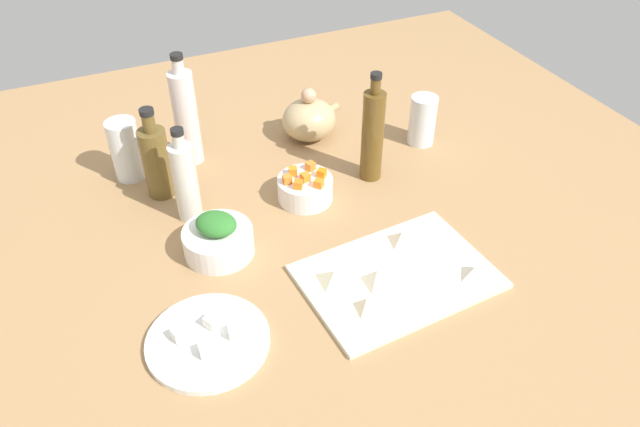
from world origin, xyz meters
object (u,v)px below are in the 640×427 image
(teapot, at_px, (309,119))
(bottle_3, at_px, (186,116))
(bottle_2, at_px, (373,134))
(bottle_1, at_px, (156,161))
(bottle_0, at_px, (185,181))
(drinking_glass_1, at_px, (126,150))
(cutting_board, at_px, (397,277))
(drinking_glass_0, at_px, (422,120))
(bowl_carrots, at_px, (305,189))
(bowl_greens, at_px, (219,242))
(plate_tofu, at_px, (208,341))

(teapot, relative_size, bottle_3, 0.56)
(bottle_2, bearing_deg, bottle_1, 163.74)
(bottle_2, bearing_deg, bottle_0, 176.24)
(bottle_0, relative_size, drinking_glass_1, 1.50)
(teapot, height_order, bottle_0, bottle_0)
(cutting_board, distance_m, drinking_glass_0, 0.51)
(teapot, bearing_deg, bottle_2, -73.77)
(teapot, xyz_separation_m, bottle_2, (0.06, -0.22, 0.06))
(bottle_2, distance_m, drinking_glass_1, 0.56)
(bottle_1, bearing_deg, bowl_carrots, -27.86)
(drinking_glass_0, distance_m, drinking_glass_1, 0.72)
(bowl_carrots, relative_size, drinking_glass_1, 0.84)
(bottle_0, height_order, drinking_glass_0, bottle_0)
(bottle_1, bearing_deg, bowl_greens, -76.08)
(bowl_greens, bearing_deg, drinking_glass_1, 108.21)
(bottle_1, relative_size, bottle_2, 0.82)
(cutting_board, distance_m, bottle_1, 0.58)
(plate_tofu, xyz_separation_m, teapot, (0.43, 0.54, 0.05))
(bowl_greens, distance_m, bottle_3, 0.36)
(bowl_carrots, bearing_deg, drinking_glass_1, 143.87)
(bottle_2, bearing_deg, bowl_greens, -164.69)
(bowl_carrots, height_order, drinking_glass_0, drinking_glass_0)
(cutting_board, bearing_deg, drinking_glass_1, 126.01)
(bottle_0, bearing_deg, bowl_greens, -80.63)
(cutting_board, bearing_deg, bowl_carrots, 101.57)
(cutting_board, xyz_separation_m, bowl_carrots, (-0.06, 0.31, 0.02))
(teapot, xyz_separation_m, bottle_3, (-0.30, 0.02, 0.07))
(cutting_board, height_order, bowl_carrots, bowl_carrots)
(bottle_1, relative_size, bottle_3, 0.78)
(cutting_board, distance_m, bowl_greens, 0.36)
(bowl_carrots, relative_size, bottle_3, 0.45)
(plate_tofu, relative_size, drinking_glass_0, 1.70)
(bottle_0, relative_size, bottle_3, 0.79)
(bowl_greens, bearing_deg, drinking_glass_0, 17.98)
(bowl_greens, relative_size, bottle_1, 0.65)
(bottle_0, xyz_separation_m, bottle_1, (-0.04, 0.11, -0.01))
(bottle_1, xyz_separation_m, bottle_3, (0.10, 0.10, 0.03))
(bowl_greens, xyz_separation_m, teapot, (0.34, 0.33, 0.03))
(bottle_0, bearing_deg, bottle_1, 109.51)
(bottle_1, bearing_deg, teapot, 11.44)
(bowl_greens, relative_size, drinking_glass_1, 0.97)
(drinking_glass_0, bearing_deg, bottle_1, 175.24)
(bowl_greens, bearing_deg, teapot, 43.86)
(cutting_board, distance_m, bowl_carrots, 0.31)
(cutting_board, bearing_deg, bottle_1, 127.47)
(bowl_carrots, xyz_separation_m, bottle_3, (-0.19, 0.26, 0.09))
(cutting_board, height_order, teapot, teapot)
(bowl_carrots, bearing_deg, plate_tofu, -135.49)
(drinking_glass_0, bearing_deg, bottle_2, -156.56)
(teapot, xyz_separation_m, bottle_0, (-0.36, -0.19, 0.04))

